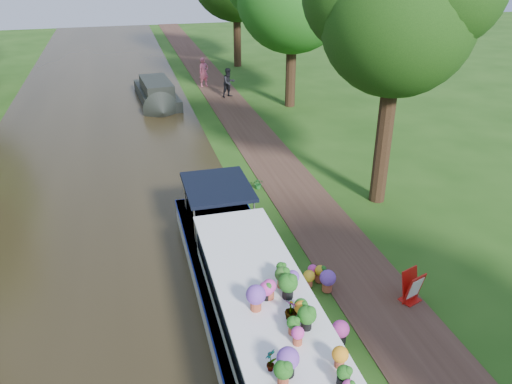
% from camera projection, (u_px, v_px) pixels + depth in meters
% --- Properties ---
extents(ground, '(100.00, 100.00, 0.00)m').
position_uv_depth(ground, '(306.00, 261.00, 14.55)').
color(ground, '#1F4711').
rests_on(ground, ground).
extents(canal_water, '(10.00, 100.00, 0.02)m').
position_uv_depth(canal_water, '(92.00, 294.00, 13.16)').
color(canal_water, black).
rests_on(canal_water, ground).
extents(towpath, '(2.20, 100.00, 0.03)m').
position_uv_depth(towpath, '(344.00, 254.00, 14.82)').
color(towpath, '#422A1E').
rests_on(towpath, ground).
extents(plant_boat, '(2.29, 13.52, 2.29)m').
position_uv_depth(plant_boat, '(265.00, 333.00, 10.61)').
color(plant_boat, white).
rests_on(plant_boat, canal_water).
extents(tree_near_overhang, '(5.52, 5.28, 8.99)m').
position_uv_depth(tree_near_overhang, '(398.00, 6.00, 15.15)').
color(tree_near_overhang, black).
rests_on(tree_near_overhang, ground).
extents(second_boat, '(2.35, 6.86, 1.30)m').
position_uv_depth(second_boat, '(157.00, 93.00, 28.98)').
color(second_boat, black).
rests_on(second_boat, canal_water).
extents(sandwich_board, '(0.58, 0.59, 0.86)m').
position_uv_depth(sandwich_board, '(412.00, 288.00, 12.69)').
color(sandwich_board, '#B5120C').
rests_on(sandwich_board, towpath).
extents(pedestrian_pink, '(0.77, 0.62, 1.83)m').
position_uv_depth(pedestrian_pink, '(204.00, 72.00, 32.01)').
color(pedestrian_pink, '#D0569E').
rests_on(pedestrian_pink, towpath).
extents(pedestrian_dark, '(1.02, 0.92, 1.73)m').
position_uv_depth(pedestrian_dark, '(229.00, 83.00, 29.78)').
color(pedestrian_dark, black).
rests_on(pedestrian_dark, towpath).
extents(verge_plant, '(0.44, 0.40, 0.42)m').
position_uv_depth(verge_plant, '(258.00, 183.00, 18.77)').
color(verge_plant, '#216F2A').
rests_on(verge_plant, ground).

